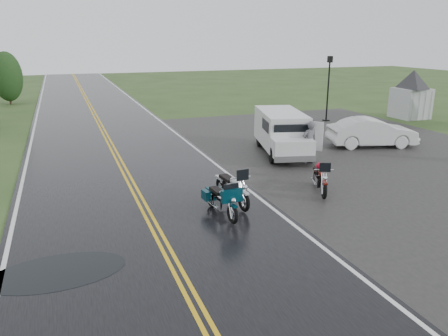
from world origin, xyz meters
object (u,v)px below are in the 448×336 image
motorcycle_teal (233,206)px  visitor_center (413,82)px  person_at_van (309,143)px  lamp_post_far_right (328,89)px  motorcycle_silver (244,193)px  sedan_white (372,133)px  van_white (273,141)px  motorcycle_red (325,183)px

motorcycle_teal → visitor_center: bearing=29.7°
person_at_van → lamp_post_far_right: (6.40, 8.43, 1.17)m
motorcycle_silver → sedan_white: size_ratio=0.52×
visitor_center → lamp_post_far_right: size_ratio=3.82×
visitor_center → motorcycle_teal: visitor_center is taller
motorcycle_teal → person_at_van: (5.46, 4.89, 0.33)m
visitor_center → motorcycle_teal: bearing=-145.2°
visitor_center → motorcycle_silver: 20.84m
visitor_center → lamp_post_far_right: visitor_center is taller
van_white → sedan_white: size_ratio=1.18×
visitor_center → van_white: 15.55m
sedan_white → lamp_post_far_right: (1.85, 6.83, 1.39)m
motorcycle_teal → van_white: size_ratio=0.40×
motorcycle_red → motorcycle_teal: size_ratio=1.02×
sedan_white → lamp_post_far_right: lamp_post_far_right is taller
person_at_van → van_white: bearing=-19.9°
lamp_post_far_right → motorcycle_teal: bearing=-131.7°
visitor_center → sedan_white: (-7.83, -5.91, -1.69)m
motorcycle_teal → person_at_van: 7.33m
lamp_post_far_right → visitor_center: bearing=-8.7°
person_at_van → lamp_post_far_right: size_ratio=0.44×
motorcycle_red → van_white: bearing=107.2°
sedan_white → motorcycle_silver: bearing=137.1°
motorcycle_silver → lamp_post_far_right: bearing=43.3°
motorcycle_teal → motorcycle_silver: bearing=42.5°
van_white → motorcycle_red: bearing=-80.6°
motorcycle_silver → visitor_center: bearing=29.1°
van_white → motorcycle_teal: bearing=-111.9°
motorcycle_red → motorcycle_silver: (-2.93, -0.09, 0.05)m
sedan_white → van_white: bearing=115.4°
motorcycle_silver → sedan_white: bearing=26.6°
motorcycle_silver → van_white: size_ratio=0.44×
motorcycle_silver → lamp_post_far_right: 16.91m
person_at_van → motorcycle_red: bearing=66.1°
sedan_white → visitor_center: bearing=-37.6°
motorcycle_silver → lamp_post_far_right: size_ratio=0.53×
visitor_center → person_at_van: (-12.38, -7.51, -1.48)m
motorcycle_teal → sedan_white: size_ratio=0.47×
motorcycle_red → van_white: size_ratio=0.40×
motorcycle_red → person_at_van: 4.49m
motorcycle_red → motorcycle_teal: motorcycle_red is taller
visitor_center → sedan_white: 9.96m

